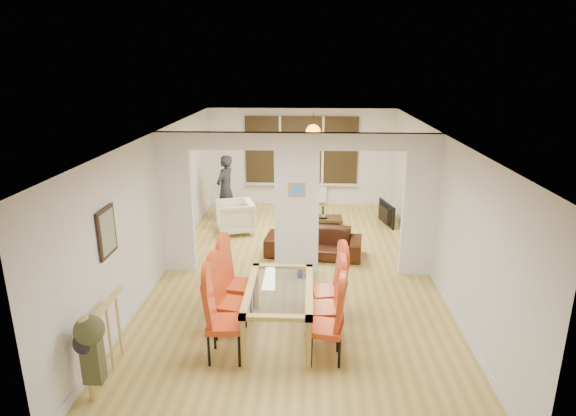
# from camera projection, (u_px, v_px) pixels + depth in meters

# --- Properties ---
(floor) EXTENTS (5.00, 9.00, 0.01)m
(floor) POSITION_uv_depth(u_px,v_px,m) (296.00, 271.00, 9.06)
(floor) COLOR tan
(floor) RESTS_ON ground
(room_walls) EXTENTS (5.00, 9.00, 2.60)m
(room_walls) POSITION_uv_depth(u_px,v_px,m) (297.00, 205.00, 8.68)
(room_walls) COLOR silver
(room_walls) RESTS_ON floor
(divider_wall) EXTENTS (5.00, 0.18, 2.60)m
(divider_wall) POSITION_uv_depth(u_px,v_px,m) (297.00, 205.00, 8.68)
(divider_wall) COLOR white
(divider_wall) RESTS_ON floor
(bay_window_blinds) EXTENTS (3.00, 0.08, 1.80)m
(bay_window_blinds) POSITION_uv_depth(u_px,v_px,m) (301.00, 150.00, 12.86)
(bay_window_blinds) COLOR black
(bay_window_blinds) RESTS_ON room_walls
(radiator) EXTENTS (1.40, 0.08, 0.50)m
(radiator) POSITION_uv_depth(u_px,v_px,m) (301.00, 194.00, 13.18)
(radiator) COLOR white
(radiator) RESTS_ON floor
(pendant_light) EXTENTS (0.36, 0.36, 0.36)m
(pendant_light) POSITION_uv_depth(u_px,v_px,m) (313.00, 132.00, 11.57)
(pendant_light) COLOR orange
(pendant_light) RESTS_ON room_walls
(stair_newel) EXTENTS (0.40, 1.20, 1.10)m
(stair_newel) POSITION_uv_depth(u_px,v_px,m) (107.00, 334.00, 5.94)
(stair_newel) COLOR #D3BA61
(stair_newel) RESTS_ON floor
(wall_poster) EXTENTS (0.04, 0.52, 0.67)m
(wall_poster) POSITION_uv_depth(u_px,v_px,m) (107.00, 232.00, 6.41)
(wall_poster) COLOR gray
(wall_poster) RESTS_ON room_walls
(pillar_photo) EXTENTS (0.30, 0.03, 0.25)m
(pillar_photo) POSITION_uv_depth(u_px,v_px,m) (297.00, 190.00, 8.50)
(pillar_photo) COLOR #4C8CD8
(pillar_photo) RESTS_ON divider_wall
(dining_table) EXTENTS (0.93, 1.65, 0.77)m
(dining_table) POSITION_uv_depth(u_px,v_px,m) (280.00, 312.00, 6.79)
(dining_table) COLOR #B99B44
(dining_table) RESTS_ON floor
(dining_chair_la) EXTENTS (0.50, 0.50, 1.18)m
(dining_chair_la) POSITION_uv_depth(u_px,v_px,m) (226.00, 318.00, 6.24)
(dining_chair_la) COLOR #C33B14
(dining_chair_la) RESTS_ON floor
(dining_chair_lb) EXTENTS (0.54, 0.54, 1.12)m
(dining_chair_lb) POSITION_uv_depth(u_px,v_px,m) (230.00, 299.00, 6.80)
(dining_chair_lb) COLOR #C33B14
(dining_chair_lb) RESTS_ON floor
(dining_chair_lc) EXTENTS (0.55, 0.55, 1.17)m
(dining_chair_lc) POSITION_uv_depth(u_px,v_px,m) (239.00, 280.00, 7.31)
(dining_chair_lc) COLOR #C33B14
(dining_chair_lc) RESTS_ON floor
(dining_chair_ra) EXTENTS (0.52, 0.52, 1.10)m
(dining_chair_ra) POSITION_uv_depth(u_px,v_px,m) (325.00, 322.00, 6.21)
(dining_chair_ra) COLOR #C33B14
(dining_chair_ra) RESTS_ON floor
(dining_chair_rb) EXTENTS (0.49, 0.49, 1.14)m
(dining_chair_rb) POSITION_uv_depth(u_px,v_px,m) (325.00, 303.00, 6.66)
(dining_chair_rb) COLOR #C33B14
(dining_chair_rb) RESTS_ON floor
(dining_chair_rc) EXTENTS (0.53, 0.53, 1.13)m
(dining_chair_rc) POSITION_uv_depth(u_px,v_px,m) (327.00, 286.00, 7.17)
(dining_chair_rc) COLOR #C33B14
(dining_chair_rc) RESTS_ON floor
(sofa) EXTENTS (1.99, 0.98, 0.56)m
(sofa) POSITION_uv_depth(u_px,v_px,m) (313.00, 242.00, 9.70)
(sofa) COLOR black
(sofa) RESTS_ON floor
(armchair) EXTENTS (1.00, 1.01, 0.74)m
(armchair) POSITION_uv_depth(u_px,v_px,m) (235.00, 217.00, 10.99)
(armchair) COLOR #F3EECD
(armchair) RESTS_ON floor
(person) EXTENTS (0.70, 0.59, 1.63)m
(person) POSITION_uv_depth(u_px,v_px,m) (225.00, 188.00, 11.71)
(person) COLOR black
(person) RESTS_ON floor
(television) EXTENTS (0.94, 0.33, 0.54)m
(television) POSITION_uv_depth(u_px,v_px,m) (383.00, 213.00, 11.57)
(television) COLOR black
(television) RESTS_ON floor
(coffee_table) EXTENTS (1.06, 0.74, 0.22)m
(coffee_table) POSITION_uv_depth(u_px,v_px,m) (322.00, 222.00, 11.48)
(coffee_table) COLOR #362712
(coffee_table) RESTS_ON floor
(bottle) EXTENTS (0.07, 0.07, 0.26)m
(bottle) POSITION_uv_depth(u_px,v_px,m) (323.00, 211.00, 11.51)
(bottle) COLOR #143F19
(bottle) RESTS_ON coffee_table
(bowl) EXTENTS (0.23, 0.23, 0.06)m
(bowl) POSITION_uv_depth(u_px,v_px,m) (323.00, 217.00, 11.38)
(bowl) COLOR #362712
(bowl) RESTS_ON coffee_table
(shoes) EXTENTS (0.23, 0.25, 0.10)m
(shoes) POSITION_uv_depth(u_px,v_px,m) (304.00, 274.00, 8.80)
(shoes) COLOR black
(shoes) RESTS_ON floor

